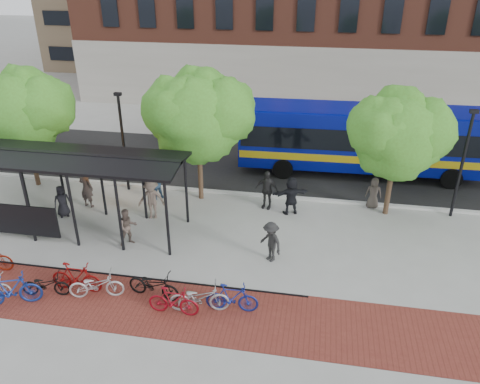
% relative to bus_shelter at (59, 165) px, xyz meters
% --- Properties ---
extents(ground, '(160.00, 160.00, 0.00)m').
position_rel_bus_shelter_xyz_m(ground, '(8.13, 0.48, -3.00)').
color(ground, '#9E9E99').
rests_on(ground, ground).
extents(asphalt_street, '(160.00, 8.00, 0.01)m').
position_rel_bus_shelter_xyz_m(asphalt_street, '(8.13, 8.48, -2.99)').
color(asphalt_street, black).
rests_on(asphalt_street, ground).
extents(curb, '(160.00, 0.25, 0.12)m').
position_rel_bus_shelter_xyz_m(curb, '(8.13, 4.48, -2.94)').
color(curb, '#B7B7B2').
rests_on(curb, ground).
extents(brick_strip, '(24.00, 3.00, 0.01)m').
position_rel_bus_shelter_xyz_m(brick_strip, '(6.13, -4.52, -3.00)').
color(brick_strip, maroon).
rests_on(brick_strip, ground).
extents(bike_rack_rail, '(12.00, 0.05, 0.95)m').
position_rel_bus_shelter_xyz_m(bike_rack_rail, '(4.83, -3.62, -3.00)').
color(bike_rack_rail, black).
rests_on(bike_rack_rail, ground).
extents(bus_shelter, '(10.60, 3.07, 3.60)m').
position_rel_bus_shelter_xyz_m(bus_shelter, '(0.00, 0.00, 0.00)').
color(bus_shelter, black).
rests_on(bus_shelter, ground).
extents(tree_a, '(4.90, 4.00, 6.18)m').
position_rel_bus_shelter_xyz_m(tree_a, '(-3.77, 3.83, 1.24)').
color(tree_a, '#382619').
rests_on(tree_a, ground).
extents(tree_b, '(5.15, 4.20, 6.47)m').
position_rel_bus_shelter_xyz_m(tree_b, '(5.23, 3.83, 1.46)').
color(tree_b, '#382619').
rests_on(tree_b, ground).
extents(tree_c, '(4.66, 3.80, 5.92)m').
position_rel_bus_shelter_xyz_m(tree_c, '(14.22, 3.83, 1.06)').
color(tree_c, '#382619').
rests_on(tree_c, ground).
extents(lamp_post_left, '(0.35, 0.20, 5.12)m').
position_rel_bus_shelter_xyz_m(lamp_post_left, '(1.13, 4.08, -0.25)').
color(lamp_post_left, black).
rests_on(lamp_post_left, ground).
extents(lamp_post_right, '(0.35, 0.20, 5.12)m').
position_rel_bus_shelter_xyz_m(lamp_post_right, '(17.13, 4.08, -0.25)').
color(lamp_post_right, black).
rests_on(lamp_post_right, ground).
extents(bus, '(13.81, 3.61, 3.71)m').
position_rel_bus_shelter_xyz_m(bus, '(13.28, 8.51, -0.87)').
color(bus, '#081392').
rests_on(bus, ground).
extents(bike_3, '(2.13, 1.29, 1.24)m').
position_rel_bus_shelter_xyz_m(bike_3, '(0.72, -5.28, -2.38)').
color(bike_3, navy).
rests_on(bike_3, ground).
extents(bike_4, '(1.80, 0.87, 0.91)m').
position_rel_bus_shelter_xyz_m(bike_4, '(1.60, -4.60, -2.55)').
color(bike_4, black).
rests_on(bike_4, ground).
extents(bike_5, '(1.92, 0.55, 1.16)m').
position_rel_bus_shelter_xyz_m(bike_5, '(2.56, -4.16, -2.42)').
color(bike_5, maroon).
rests_on(bike_5, ground).
extents(bike_6, '(2.04, 1.14, 1.01)m').
position_rel_bus_shelter_xyz_m(bike_6, '(3.42, -4.37, -2.49)').
color(bike_6, '#B0B0B2').
rests_on(bike_6, ground).
extents(bike_8, '(2.05, 0.98, 1.03)m').
position_rel_bus_shelter_xyz_m(bike_8, '(5.42, -4.02, -2.48)').
color(bike_8, black).
rests_on(bike_8, ground).
extents(bike_9, '(1.79, 0.55, 1.07)m').
position_rel_bus_shelter_xyz_m(bike_9, '(6.38, -4.76, -2.47)').
color(bike_9, maroon).
rests_on(bike_9, ground).
extents(bike_10, '(2.15, 1.09, 1.08)m').
position_rel_bus_shelter_xyz_m(bike_10, '(7.20, -4.43, -2.46)').
color(bike_10, '#9A9B9D').
rests_on(bike_10, ground).
extents(bike_11, '(1.84, 0.62, 1.09)m').
position_rel_bus_shelter_xyz_m(bike_11, '(8.29, -4.25, -2.46)').
color(bike_11, navy).
rests_on(bike_11, ground).
extents(pedestrian_0, '(0.89, 0.83, 1.53)m').
position_rel_bus_shelter_xyz_m(pedestrian_0, '(-0.74, 0.87, -2.23)').
color(pedestrian_0, black).
rests_on(pedestrian_0, ground).
extents(pedestrian_1, '(0.80, 0.61, 1.97)m').
position_rel_bus_shelter_xyz_m(pedestrian_1, '(-0.05, 1.96, -2.02)').
color(pedestrian_1, '#3F3633').
rests_on(pedestrian_1, ground).
extents(pedestrian_2, '(1.02, 1.00, 1.65)m').
position_rel_bus_shelter_xyz_m(pedestrian_2, '(2.90, 3.32, -2.17)').
color(pedestrian_2, '#21374E').
rests_on(pedestrian_2, ground).
extents(pedestrian_3, '(1.35, 0.91, 1.94)m').
position_rel_bus_shelter_xyz_m(pedestrian_3, '(3.42, 1.42, -2.03)').
color(pedestrian_3, brown).
rests_on(pedestrian_3, ground).
extents(pedestrian_4, '(1.20, 0.69, 1.92)m').
position_rel_bus_shelter_xyz_m(pedestrian_4, '(8.49, 3.35, -2.04)').
color(pedestrian_4, black).
rests_on(pedestrian_4, ground).
extents(pedestrian_5, '(1.81, 1.15, 1.87)m').
position_rel_bus_shelter_xyz_m(pedestrian_5, '(9.69, 2.99, -2.07)').
color(pedestrian_5, black).
rests_on(pedestrian_5, ground).
extents(pedestrian_6, '(0.78, 0.54, 1.55)m').
position_rel_bus_shelter_xyz_m(pedestrian_6, '(13.55, 4.28, -2.23)').
color(pedestrian_6, '#413934').
rests_on(pedestrian_6, ground).
extents(pedestrian_8, '(1.01, 0.98, 1.64)m').
position_rel_bus_shelter_xyz_m(pedestrian_8, '(3.21, -0.91, -2.18)').
color(pedestrian_8, brown).
rests_on(pedestrian_8, ground).
extents(pedestrian_9, '(1.25, 1.21, 1.71)m').
position_rel_bus_shelter_xyz_m(pedestrian_9, '(9.21, -1.02, -2.14)').
color(pedestrian_9, black).
rests_on(pedestrian_9, ground).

